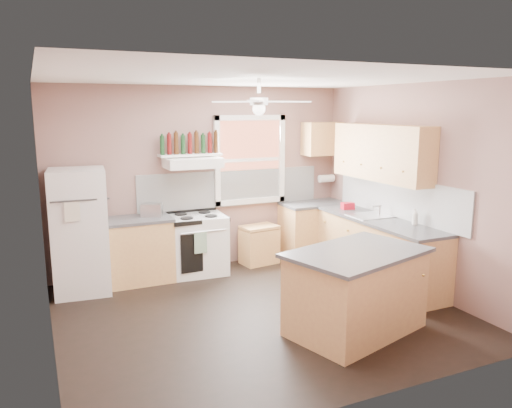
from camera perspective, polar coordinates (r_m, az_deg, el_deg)
name	(u,v)px	position (r m, az deg, el deg)	size (l,w,h in m)	color
floor	(259,313)	(6.04, 0.31, -12.31)	(4.50, 4.50, 0.00)	black
ceiling	(259,78)	(5.56, 0.34, 14.21)	(4.50, 4.50, 0.00)	white
wall_back	(203,178)	(7.51, -6.13, 2.95)	(4.50, 0.05, 2.70)	#87635A
wall_right	(416,188)	(6.90, 17.79, 1.79)	(0.05, 4.00, 2.70)	#87635A
wall_left	(41,218)	(5.15, -23.37, -1.52)	(0.05, 4.00, 2.70)	#87635A
backsplash_back	(232,188)	(7.65, -2.81, 1.81)	(2.90, 0.03, 0.55)	white
backsplash_right	(397,197)	(7.12, 15.86, 0.74)	(0.03, 2.60, 0.55)	white
window_view	(250,160)	(7.70, -0.75, 5.08)	(1.00, 0.02, 1.20)	brown
window_frame	(250,160)	(7.68, -0.67, 5.06)	(1.16, 0.07, 1.36)	white
refrigerator	(80,232)	(6.83, -19.47, -2.99)	(0.69, 0.67, 1.63)	white
base_cabinet_left	(138,251)	(7.13, -13.30, -5.27)	(0.90, 0.60, 0.86)	tan
counter_left	(137,220)	(7.02, -13.46, -1.74)	(0.92, 0.62, 0.04)	#414143
toaster	(152,210)	(7.06, -11.83, -0.69)	(0.28, 0.16, 0.18)	silver
stove	(197,245)	(7.33, -6.80, -4.62)	(0.81, 0.64, 0.86)	white
range_hood	(193,163)	(7.15, -7.24, 4.71)	(0.78, 0.50, 0.14)	white
bottle_shelf	(190,155)	(7.25, -7.54, 5.58)	(0.90, 0.26, 0.03)	white
cart	(259,246)	(7.77, 0.37, -4.84)	(0.55, 0.36, 0.55)	tan
base_cabinet_corner	(313,231)	(8.11, 6.58, -3.10)	(1.00, 0.60, 0.86)	tan
base_cabinet_right	(378,252)	(7.11, 13.78, -5.35)	(0.60, 2.20, 0.86)	tan
counter_corner	(314,204)	(8.01, 6.65, 0.03)	(1.02, 0.62, 0.04)	#414143
counter_right	(379,220)	(6.99, 13.88, -1.81)	(0.62, 2.22, 0.04)	#414143
sink	(370,216)	(7.14, 12.90, -1.38)	(0.55, 0.45, 0.03)	silver
faucet	(380,210)	(7.22, 13.94, -0.68)	(0.03, 0.03, 0.14)	silver
upper_cabinet_right	(381,153)	(7.10, 14.11, 5.72)	(0.33, 1.80, 0.76)	tan
upper_cabinet_corner	(322,139)	(8.10, 7.55, 7.40)	(0.60, 0.33, 0.52)	tan
paper_towel	(326,178)	(8.26, 8.04, 2.91)	(0.12, 0.12, 0.26)	white
island	(356,293)	(5.53, 11.34, -9.94)	(1.39, 0.88, 0.86)	tan
island_top	(357,253)	(5.39, 11.51, -5.46)	(1.47, 0.96, 0.04)	#414143
ceiling_fan_hub	(259,101)	(5.55, 0.34, 11.64)	(0.20, 0.20, 0.08)	white
soap_bottle	(415,217)	(6.72, 17.74, -1.41)	(0.08, 0.08, 0.21)	silver
red_caddy	(348,206)	(7.54, 10.45, -0.22)	(0.18, 0.12, 0.10)	red
wine_bottles	(190,144)	(7.24, -7.54, 6.85)	(0.86, 0.06, 0.31)	#143819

